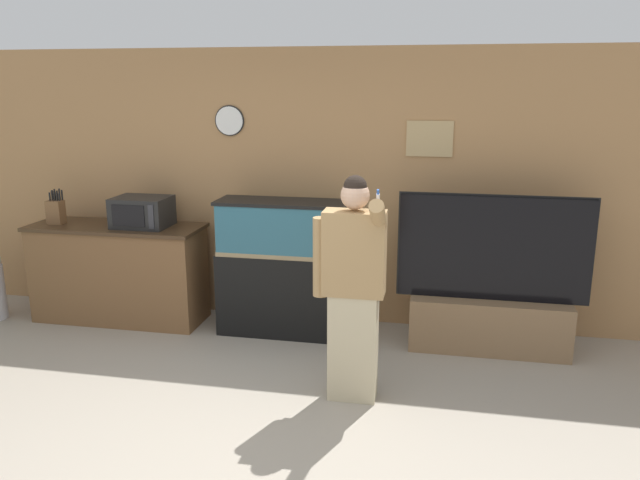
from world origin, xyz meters
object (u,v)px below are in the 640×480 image
(microwave, at_px, (142,212))
(knife_block, at_px, (56,211))
(person_standing, at_px, (353,286))
(tv_on_stand, at_px, (490,306))
(aquarium_on_stand, at_px, (283,268))
(counter_island, at_px, (119,273))

(microwave, xyz_separation_m, knife_block, (-0.88, -0.05, -0.02))
(knife_block, height_order, person_standing, person_standing)
(microwave, distance_m, knife_block, 0.88)
(knife_block, bearing_deg, tv_on_stand, -0.14)
(knife_block, xyz_separation_m, aquarium_on_stand, (2.26, 0.02, -0.44))
(counter_island, height_order, knife_block, knife_block)
(knife_block, relative_size, tv_on_stand, 0.21)
(counter_island, relative_size, aquarium_on_stand, 1.34)
(counter_island, xyz_separation_m, aquarium_on_stand, (1.66, -0.02, 0.15))
(microwave, bearing_deg, counter_island, -178.05)
(counter_island, xyz_separation_m, microwave, (0.28, 0.01, 0.62))
(knife_block, distance_m, tv_on_stand, 4.16)
(counter_island, distance_m, microwave, 0.68)
(counter_island, bearing_deg, knife_block, -175.86)
(knife_block, relative_size, aquarium_on_stand, 0.27)
(counter_island, height_order, tv_on_stand, tv_on_stand)
(microwave, distance_m, aquarium_on_stand, 1.46)
(aquarium_on_stand, bearing_deg, knife_block, -179.37)
(person_standing, bearing_deg, aquarium_on_stand, 125.60)
(knife_block, bearing_deg, person_standing, -19.73)
(aquarium_on_stand, bearing_deg, counter_island, 179.37)
(knife_block, height_order, tv_on_stand, tv_on_stand)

